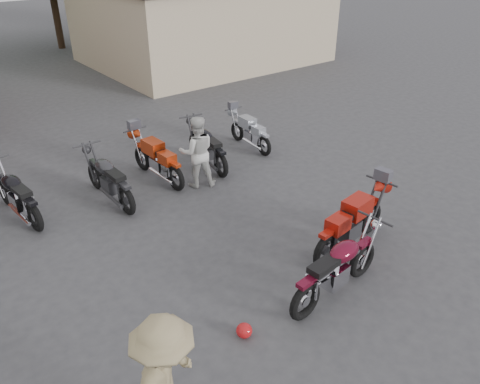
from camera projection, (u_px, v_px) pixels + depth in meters
ground at (289, 295)px, 8.00m from camera, size 90.00×90.00×0.00m
stucco_building at (203, 22)px, 22.07m from camera, size 10.00×8.00×3.50m
vintage_motorcycle at (338, 265)px, 7.72m from camera, size 2.21×0.89×1.25m
sportbike at (352, 220)px, 8.92m from camera, size 2.22×0.98×1.25m
helmet at (244, 331)px, 7.12m from camera, size 0.27×0.27×0.23m
person_light at (197, 152)px, 11.08m from camera, size 1.06×0.97×1.76m
row_bike_2 at (16, 192)px, 9.93m from camera, size 0.92×2.13×1.20m
row_bike_3 at (108, 176)px, 10.56m from camera, size 0.76×2.14×1.23m
row_bike_4 at (157, 157)px, 11.50m from camera, size 0.80×2.10×1.19m
row_bike_5 at (207, 144)px, 12.20m from camera, size 1.00×2.18×1.22m
row_bike_6 at (250, 130)px, 13.28m from camera, size 0.71×1.85×1.05m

